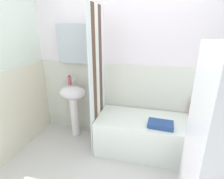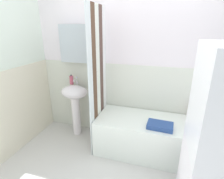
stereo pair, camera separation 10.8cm
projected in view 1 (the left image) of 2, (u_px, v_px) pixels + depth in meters
wall_back_tiled at (130, 68)px, 2.64m from camera, size 3.60×0.18×2.40m
sink at (74, 100)px, 2.79m from camera, size 0.44×0.34×0.86m
faucet at (75, 81)px, 2.77m from camera, size 0.03×0.12×0.12m
soap_dispenser at (70, 81)px, 2.77m from camera, size 0.06×0.06×0.16m
bathtub at (154, 136)px, 2.50m from camera, size 1.63×0.64×0.52m
shower_curtain at (98, 82)px, 2.44m from camera, size 0.01×0.64×2.00m
body_wash_bottle at (210, 113)px, 2.44m from camera, size 0.06×0.06×0.17m
shampoo_bottle at (202, 110)px, 2.47m from camera, size 0.05×0.05×0.23m
lotion_bottle at (192, 109)px, 2.50m from camera, size 0.06×0.06×0.24m
towel_folded at (160, 124)px, 2.25m from camera, size 0.33×0.22×0.06m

